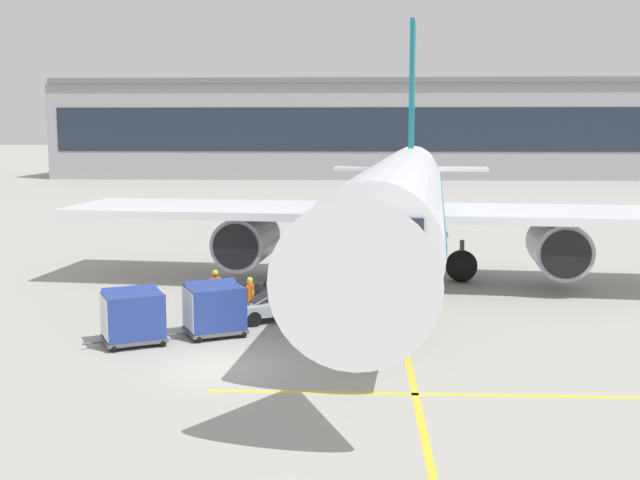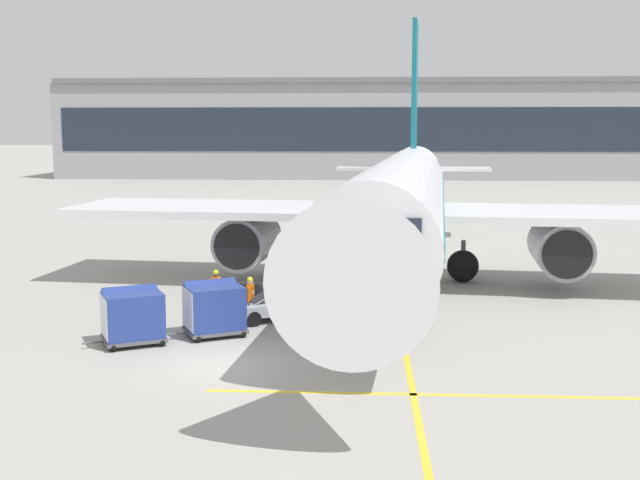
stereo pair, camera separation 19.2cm
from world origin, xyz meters
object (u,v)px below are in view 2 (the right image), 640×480
Objects in this scene: belt_loader at (282,296)px; ground_crew_wingwalker at (209,306)px; ground_crew_by_loader at (299,302)px; ground_crew_by_carts at (216,288)px; ground_crew_marshaller at (250,296)px; parked_airplane at (400,202)px; baggage_cart_second at (133,315)px; baggage_cart_lead at (214,307)px; safety_cone_engine_keepout at (283,284)px.

belt_loader is 3.00× the size of ground_crew_wingwalker.
ground_crew_by_loader is 3.26m from ground_crew_wingwalker.
ground_crew_marshaller is (1.56, -1.40, 0.00)m from ground_crew_by_carts.
ground_crew_wingwalker is (0.33, -3.12, 0.00)m from ground_crew_by_carts.
parked_airplane reaches higher than belt_loader.
ground_crew_marshaller is (-5.94, -7.80, -2.86)m from parked_airplane.
ground_crew_marshaller is at bearing 54.30° from ground_crew_wingwalker.
parked_airplane is at bearing 55.58° from belt_loader.
baggage_cart_second is at bearing -148.44° from ground_crew_wingwalker.
baggage_cart_lead reaches higher than ground_crew_wingwalker.
belt_loader is 1.88× the size of baggage_cart_lead.
baggage_cart_lead is 1.00× the size of baggage_cart_second.
belt_loader is 3.00× the size of ground_crew_by_carts.
baggage_cart_second is 1.60× the size of ground_crew_wingwalker.
baggage_cart_second reaches higher than ground_crew_by_carts.
baggage_cart_second is (-9.50, -10.95, -2.86)m from parked_airplane.
ground_crew_wingwalker is at bearing -105.15° from safety_cone_engine_keepout.
ground_crew_wingwalker is (-3.13, -0.89, 0.00)m from ground_crew_by_loader.
ground_crew_by_carts is 1.00× the size of ground_crew_marshaller.
baggage_cart_lead is (-6.96, -9.69, -2.86)m from parked_airplane.
safety_cone_engine_keepout is at bearing 60.54° from ground_crew_by_carts.
belt_loader is 4.67m from safety_cone_engine_keepout.
baggage_cart_second reaches higher than ground_crew_wingwalker.
ground_crew_wingwalker is (-2.35, -2.47, 0.12)m from belt_loader.
ground_crew_by_loader is 2.21× the size of safety_cone_engine_keepout.
safety_cone_engine_keepout is at bearing 76.79° from baggage_cart_lead.
belt_loader is at bearing -13.52° from ground_crew_by_carts.
baggage_cart_second is 1.60× the size of ground_crew_by_loader.
ground_crew_by_carts is at bearing 166.48° from belt_loader.
safety_cone_engine_keepout is at bearing 63.52° from baggage_cart_second.
baggage_cart_second is 4.96m from ground_crew_by_carts.
ground_crew_by_loader and ground_crew_by_carts have the same top height.
belt_loader is at bearing 51.13° from baggage_cart_lead.
safety_cone_engine_keepout is (2.25, 3.98, -0.61)m from ground_crew_by_carts.
parked_airplane is 6.74m from safety_cone_engine_keepout.
belt_loader is 3.41m from ground_crew_wingwalker.
ground_crew_by_loader is 4.11m from ground_crew_by_carts.
ground_crew_by_carts is (-7.50, -6.40, -2.86)m from parked_airplane.
ground_crew_wingwalker is at bearing -164.11° from ground_crew_by_loader.
baggage_cart_second is at bearing -116.48° from safety_cone_engine_keepout.
belt_loader reaches higher than ground_crew_marshaller.
baggage_cart_second is (-4.67, -3.90, 0.13)m from belt_loader.
ground_crew_wingwalker is at bearing 31.56° from baggage_cart_second.
parked_airplane reaches higher than ground_crew_by_loader.
safety_cone_engine_keepout is at bearing 74.85° from ground_crew_wingwalker.
ground_crew_by_loader is (2.92, 1.06, -0.00)m from baggage_cart_lead.
ground_crew_marshaller is at bearing 61.69° from baggage_cart_lead.
ground_crew_marshaller is at bearing -145.83° from belt_loader.
baggage_cart_second reaches higher than safety_cone_engine_keepout.
ground_crew_by_carts is at bearing 147.26° from ground_crew_by_loader.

